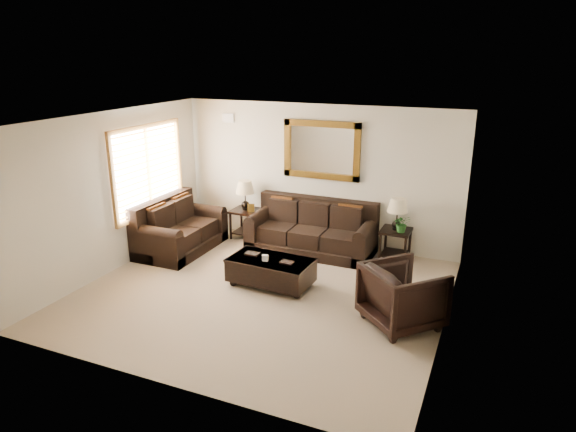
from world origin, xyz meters
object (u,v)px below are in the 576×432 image
at_px(sofa, 312,233).
at_px(end_table_left, 245,201).
at_px(armchair, 403,293).
at_px(loveseat, 178,231).
at_px(coffee_table, 271,269).
at_px(end_table_right, 397,220).

relative_size(sofa, end_table_left, 1.99).
bearing_deg(armchair, end_table_left, 11.30).
height_order(loveseat, coffee_table, loveseat).
xyz_separation_m(loveseat, end_table_left, (0.87, 1.11, 0.41)).
relative_size(sofa, loveseat, 1.34).
bearing_deg(end_table_right, end_table_left, -179.89).
relative_size(sofa, coffee_table, 1.70).
relative_size(end_table_left, armchair, 1.24).
distance_m(end_table_right, armchair, 2.37).
relative_size(loveseat, armchair, 1.84).
bearing_deg(loveseat, sofa, -67.82).
bearing_deg(loveseat, end_table_right, -73.97).
bearing_deg(coffee_table, end_table_right, 52.36).
bearing_deg(sofa, coffee_table, -92.21).
bearing_deg(coffee_table, end_table_left, 130.46).
bearing_deg(end_table_left, end_table_right, 0.11).
height_order(coffee_table, armchair, armchair).
distance_m(loveseat, end_table_right, 4.07).
bearing_deg(end_table_right, armchair, -75.83).
xyz_separation_m(end_table_right, coffee_table, (-1.61, -1.87, -0.47)).
distance_m(sofa, loveseat, 2.54).
bearing_deg(end_table_right, loveseat, -163.97).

